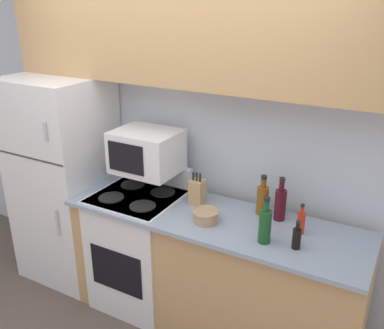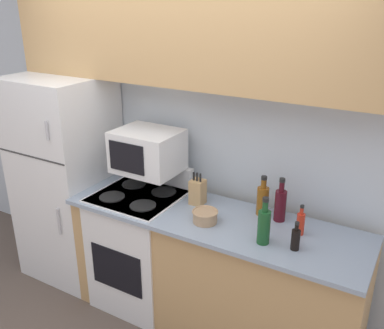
# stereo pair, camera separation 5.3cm
# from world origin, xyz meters

# --- Properties ---
(wall_back) EXTENTS (8.00, 0.05, 2.55)m
(wall_back) POSITION_xyz_m (0.00, 0.69, 1.27)
(wall_back) COLOR silver
(wall_back) RESTS_ON ground_plane
(lower_cabinets) EXTENTS (2.07, 0.63, 0.92)m
(lower_cabinets) POSITION_xyz_m (0.36, 0.30, 0.46)
(lower_cabinets) COLOR tan
(lower_cabinets) RESTS_ON ground_plane
(refrigerator) EXTENTS (0.72, 0.68, 1.73)m
(refrigerator) POSITION_xyz_m (-1.04, 0.33, 0.86)
(refrigerator) COLOR white
(refrigerator) RESTS_ON ground_plane
(upper_cabinets) EXTENTS (2.79, 0.30, 0.69)m
(upper_cabinets) POSITION_xyz_m (0.00, 0.52, 2.07)
(upper_cabinets) COLOR tan
(upper_cabinets) RESTS_ON refrigerator
(stove) EXTENTS (0.62, 0.62, 1.09)m
(stove) POSITION_xyz_m (-0.26, 0.29, 0.48)
(stove) COLOR white
(stove) RESTS_ON ground_plane
(microwave) EXTENTS (0.46, 0.38, 0.31)m
(microwave) POSITION_xyz_m (-0.23, 0.38, 1.25)
(microwave) COLOR white
(microwave) RESTS_ON stove
(knife_block) EXTENTS (0.10, 0.10, 0.24)m
(knife_block) POSITION_xyz_m (0.18, 0.40, 1.01)
(knife_block) COLOR tan
(knife_block) RESTS_ON lower_cabinets
(bowl) EXTENTS (0.17, 0.17, 0.08)m
(bowl) POSITION_xyz_m (0.35, 0.19, 0.96)
(bowl) COLOR tan
(bowl) RESTS_ON lower_cabinets
(bottle_soy_sauce) EXTENTS (0.05, 0.05, 0.18)m
(bottle_soy_sauce) POSITION_xyz_m (0.96, 0.17, 0.99)
(bottle_soy_sauce) COLOR black
(bottle_soy_sauce) RESTS_ON lower_cabinets
(bottle_wine_green) EXTENTS (0.08, 0.08, 0.30)m
(bottle_wine_green) POSITION_xyz_m (0.78, 0.14, 1.04)
(bottle_wine_green) COLOR #194C23
(bottle_wine_green) RESTS_ON lower_cabinets
(bottle_hot_sauce) EXTENTS (0.05, 0.05, 0.20)m
(bottle_hot_sauce) POSITION_xyz_m (0.94, 0.35, 1.00)
(bottle_hot_sauce) COLOR red
(bottle_hot_sauce) RESTS_ON lower_cabinets
(bottle_wine_red) EXTENTS (0.08, 0.08, 0.30)m
(bottle_wine_red) POSITION_xyz_m (0.77, 0.46, 1.04)
(bottle_wine_red) COLOR #470F19
(bottle_wine_red) RESTS_ON lower_cabinets
(bottle_whiskey) EXTENTS (0.08, 0.08, 0.28)m
(bottle_whiskey) POSITION_xyz_m (0.64, 0.48, 1.03)
(bottle_whiskey) COLOR brown
(bottle_whiskey) RESTS_ON lower_cabinets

